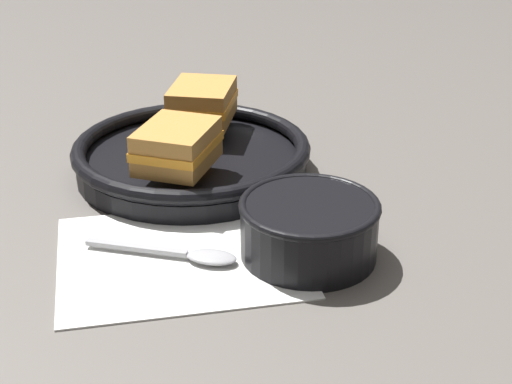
# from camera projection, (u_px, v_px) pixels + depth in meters

# --- Properties ---
(ground_plane) EXTENTS (4.00, 4.00, 0.00)m
(ground_plane) POSITION_uv_depth(u_px,v_px,m) (238.00, 230.00, 0.82)
(ground_plane) COLOR #56514C
(napkin) EXTENTS (0.24, 0.21, 0.00)m
(napkin) POSITION_uv_depth(u_px,v_px,m) (181.00, 255.00, 0.77)
(napkin) COLOR white
(napkin) RESTS_ON ground_plane
(soup_bowl) EXTENTS (0.14, 0.14, 0.06)m
(soup_bowl) POSITION_uv_depth(u_px,v_px,m) (309.00, 226.00, 0.76)
(soup_bowl) COLOR black
(soup_bowl) RESTS_ON ground_plane
(spoon) EXTENTS (0.15, 0.08, 0.01)m
(spoon) POSITION_uv_depth(u_px,v_px,m) (191.00, 254.00, 0.76)
(spoon) COLOR #9E9EA3
(spoon) RESTS_ON napkin
(skillet) EXTENTS (0.29, 0.40, 0.04)m
(skillet) POSITION_uv_depth(u_px,v_px,m) (192.00, 156.00, 0.94)
(skillet) COLOR black
(skillet) RESTS_ON ground_plane
(sandwich_near_left) EXTENTS (0.11, 0.12, 0.05)m
(sandwich_near_left) POSITION_uv_depth(u_px,v_px,m) (177.00, 146.00, 0.86)
(sandwich_near_left) COLOR #B27A38
(sandwich_near_left) RESTS_ON skillet
(sandwich_near_right) EXTENTS (0.10, 0.11, 0.05)m
(sandwich_near_right) POSITION_uv_depth(u_px,v_px,m) (202.00, 103.00, 0.99)
(sandwich_near_right) COLOR #B27A38
(sandwich_near_right) RESTS_ON skillet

